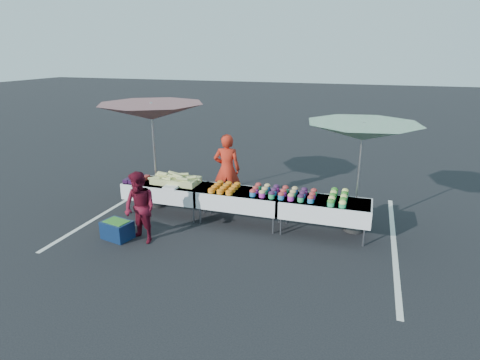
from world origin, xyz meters
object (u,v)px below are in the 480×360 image
(vendor, at_px, (227,169))
(umbrella_right, at_px, (363,132))
(table_center, at_px, (240,198))
(umbrella_left, at_px, (152,112))
(storage_bin, at_px, (117,229))
(customer, at_px, (140,208))
(table_left, at_px, (166,190))
(table_right, at_px, (324,208))

(vendor, distance_m, umbrella_right, 3.38)
(table_center, bearing_deg, umbrella_left, 169.99)
(table_center, xyz_separation_m, storage_bin, (-2.13, -1.48, -0.39))
(table_center, height_order, customer, customer)
(umbrella_right, xyz_separation_m, storage_bin, (-4.53, -1.88, -1.91))
(umbrella_right, bearing_deg, storage_bin, -157.48)
(table_left, height_order, umbrella_left, umbrella_left)
(table_right, bearing_deg, storage_bin, -159.35)
(vendor, height_order, customer, vendor)
(vendor, relative_size, storage_bin, 2.71)
(table_center, bearing_deg, vendor, 122.76)
(table_right, relative_size, storage_bin, 2.87)
(umbrella_right, bearing_deg, customer, -155.12)
(table_left, distance_m, umbrella_right, 4.49)
(table_center, bearing_deg, customer, -137.44)
(table_left, height_order, storage_bin, table_left)
(table_right, distance_m, umbrella_left, 4.42)
(table_center, relative_size, umbrella_right, 0.69)
(table_right, bearing_deg, customer, -156.79)
(table_left, height_order, umbrella_right, umbrella_right)
(table_left, xyz_separation_m, storage_bin, (-0.33, -1.48, -0.39))
(table_left, distance_m, storage_bin, 1.56)
(table_right, xyz_separation_m, umbrella_right, (0.61, 0.40, 1.52))
(table_left, height_order, table_right, same)
(table_center, xyz_separation_m, umbrella_left, (-2.27, 0.40, 1.70))
(umbrella_left, xyz_separation_m, storage_bin, (0.14, -1.88, -2.09))
(table_left, bearing_deg, table_center, 0.00)
(customer, distance_m, umbrella_right, 4.61)
(vendor, distance_m, storage_bin, 3.00)
(customer, xyz_separation_m, storage_bin, (-0.55, -0.03, -0.52))
(vendor, distance_m, umbrella_left, 2.22)
(table_right, height_order, customer, customer)
(table_right, bearing_deg, table_left, 180.00)
(customer, distance_m, storage_bin, 0.76)
(table_center, relative_size, vendor, 1.06)
(table_left, distance_m, vendor, 1.57)
(umbrella_right, bearing_deg, umbrella_left, 180.00)
(customer, xyz_separation_m, umbrella_left, (-0.69, 1.85, 1.56))
(table_right, xyz_separation_m, umbrella_left, (-4.07, 0.40, 1.70))
(table_left, xyz_separation_m, table_right, (3.60, 0.00, 0.00))
(table_center, distance_m, umbrella_right, 2.87)
(vendor, height_order, umbrella_right, umbrella_right)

